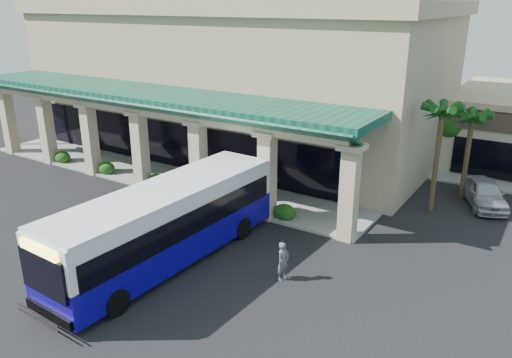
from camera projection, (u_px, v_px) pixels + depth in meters
The scene contains 10 objects.
ground at pixel (180, 250), 23.03m from camera, with size 110.00×110.00×0.00m, color black.
main_building at pixel (235, 73), 37.87m from camera, with size 30.80×14.80×11.35m, color tan, non-canonical shape.
arcade at pixel (152, 135), 31.52m from camera, with size 30.00×6.20×5.70m, color #0A3F30, non-canonical shape.
palm_0 at pixel (437, 153), 26.32m from camera, with size 2.40×2.40×6.60m, color #0F3A10, non-canonical shape.
palm_1 at pixel (468, 149), 28.33m from camera, with size 2.40×2.40×5.80m, color #0F3A10, non-canonical shape.
palm_2 at pixel (12, 107), 38.57m from camera, with size 2.40×2.40×6.20m, color #0F3A10, non-canonical shape.
broadleaf_tree at pixel (450, 134), 33.48m from camera, with size 2.60×2.60×4.81m, color #17450F, non-canonical shape.
transit_bus at pixel (168, 225), 21.52m from camera, with size 2.88×12.36×3.45m, color #110690, non-canonical shape.
pedestrian at pixel (283, 261), 20.38m from camera, with size 0.60×0.39×1.65m, color slate.
car_silver at pixel (485, 193), 27.80m from camera, with size 1.78×4.42×1.51m, color #A8ABB9.
Camera 1 is at (14.04, -15.44, 10.84)m, focal length 35.00 mm.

